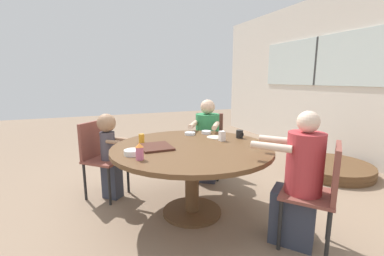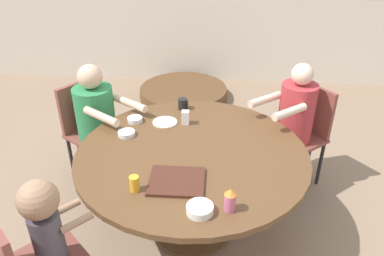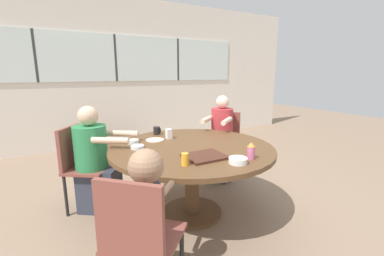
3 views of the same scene
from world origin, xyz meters
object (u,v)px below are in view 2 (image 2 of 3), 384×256
(bowl_white_shallow, at_px, (135,120))
(person_man_blue_shirt, at_px, (101,133))
(milk_carton_small, at_px, (185,117))
(person_woman_green_shirt, at_px, (290,134))
(folded_table_stack, at_px, (184,93))
(bowl_fruit, at_px, (127,133))
(coffee_mug, at_px, (183,104))
(person_toddler, at_px, (54,248))
(juice_glass, at_px, (134,184))
(chair_for_woman_green_shirt, at_px, (304,127))
(chair_for_man_blue_shirt, at_px, (88,123))
(bowl_cereal, at_px, (200,209))
(sippy_cup, at_px, (230,200))

(bowl_white_shallow, bearing_deg, person_man_blue_shirt, 152.99)
(milk_carton_small, bearing_deg, person_woman_green_shirt, 15.58)
(bowl_white_shallow, height_order, folded_table_stack, bowl_white_shallow)
(folded_table_stack, bearing_deg, milk_carton_small, -84.23)
(bowl_fruit, height_order, folded_table_stack, bowl_fruit)
(coffee_mug, bearing_deg, person_toddler, -113.34)
(person_toddler, distance_m, juice_glass, 0.55)
(chair_for_woman_green_shirt, relative_size, person_woman_green_shirt, 0.78)
(chair_for_man_blue_shirt, xyz_separation_m, bowl_cereal, (1.04, -1.25, 0.21))
(bowl_white_shallow, relative_size, bowl_fruit, 0.93)
(chair_for_man_blue_shirt, bearing_deg, person_woman_green_shirt, 123.16)
(juice_glass, relative_size, milk_carton_small, 0.92)
(coffee_mug, height_order, milk_carton_small, milk_carton_small)
(bowl_cereal, bearing_deg, person_man_blue_shirt, 127.96)
(bowl_cereal, xyz_separation_m, bowl_fruit, (-0.57, 0.77, -0.01))
(chair_for_woman_green_shirt, relative_size, bowl_fruit, 7.10)
(sippy_cup, distance_m, bowl_white_shallow, 1.18)
(juice_glass, height_order, bowl_cereal, juice_glass)
(chair_for_woman_green_shirt, distance_m, folded_table_stack, 2.04)
(person_man_blue_shirt, xyz_separation_m, folded_table_stack, (0.54, 1.76, -0.41))
(milk_carton_small, distance_m, bowl_fruit, 0.46)
(chair_for_man_blue_shirt, height_order, juice_glass, chair_for_man_blue_shirt)
(chair_for_man_blue_shirt, distance_m, sippy_cup, 1.72)
(chair_for_woman_green_shirt, height_order, juice_glass, chair_for_woman_green_shirt)
(juice_glass, bearing_deg, person_toddler, -143.68)
(chair_for_woman_green_shirt, xyz_separation_m, bowl_cereal, (-0.82, -1.31, 0.21))
(person_man_blue_shirt, height_order, bowl_cereal, person_man_blue_shirt)
(sippy_cup, height_order, folded_table_stack, sippy_cup)
(chair_for_woman_green_shirt, height_order, chair_for_man_blue_shirt, same)
(coffee_mug, bearing_deg, chair_for_man_blue_shirt, 177.86)
(coffee_mug, height_order, bowl_white_shallow, coffee_mug)
(person_toddler, height_order, milk_carton_small, person_toddler)
(chair_for_woman_green_shirt, relative_size, person_man_blue_shirt, 0.80)
(person_toddler, bearing_deg, coffee_mug, 110.54)
(bowl_fruit, bearing_deg, bowl_cereal, -53.43)
(coffee_mug, bearing_deg, juice_glass, -99.87)
(person_woman_green_shirt, xyz_separation_m, sippy_cup, (-0.54, -1.18, 0.27))
(chair_for_woman_green_shirt, relative_size, coffee_mug, 9.78)
(person_woman_green_shirt, distance_m, bowl_fruit, 1.36)
(juice_glass, bearing_deg, folded_table_stack, 89.42)
(juice_glass, bearing_deg, person_man_blue_shirt, 117.37)
(chair_for_woman_green_shirt, relative_size, milk_carton_small, 8.27)
(person_toddler, xyz_separation_m, bowl_white_shallow, (0.23, 1.11, 0.20))
(bowl_cereal, distance_m, bowl_fruit, 0.96)
(bowl_white_shallow, bearing_deg, bowl_cereal, -60.55)
(person_toddler, relative_size, bowl_cereal, 6.70)
(juice_glass, distance_m, bowl_cereal, 0.42)
(chair_for_man_blue_shirt, xyz_separation_m, juice_glass, (0.65, -1.09, 0.23))
(coffee_mug, xyz_separation_m, sippy_cup, (0.36, -1.18, 0.03))
(bowl_white_shallow, bearing_deg, chair_for_woman_green_shirt, 13.74)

